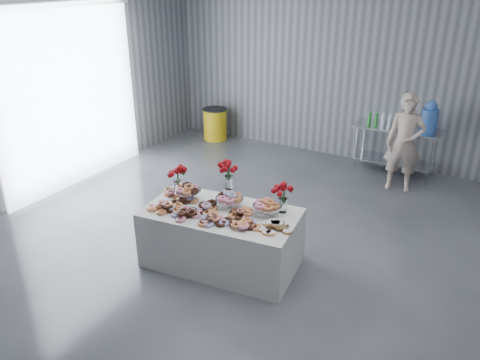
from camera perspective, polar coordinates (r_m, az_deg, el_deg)
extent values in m
plane|color=#36393E|center=(6.01, 0.45, -11.05)|extent=(9.00, 9.00, 0.00)
cube|color=gray|center=(9.22, 14.83, 14.25)|extent=(8.00, 0.04, 4.00)
cube|color=gray|center=(7.84, -26.38, 10.94)|extent=(0.04, 9.00, 4.00)
cube|color=white|center=(8.49, -20.06, 9.32)|extent=(0.05, 3.00, 3.00)
cylinder|color=silver|center=(8.24, -21.47, 19.73)|extent=(0.24, 3.00, 0.24)
cube|color=silver|center=(5.97, -2.27, -7.06)|extent=(2.00, 1.22, 0.75)
cube|color=silver|center=(8.91, 18.68, 5.99)|extent=(1.50, 0.60, 0.04)
cube|color=silver|center=(9.11, 18.16, 2.24)|extent=(1.40, 0.55, 0.03)
cylinder|color=silver|center=(8.95, 13.91, 3.61)|extent=(0.04, 0.04, 0.86)
cylinder|color=silver|center=(8.73, 22.06, 1.96)|extent=(0.04, 0.04, 0.86)
cylinder|color=silver|center=(9.41, 14.81, 4.52)|extent=(0.04, 0.04, 0.86)
cylinder|color=silver|center=(9.19, 22.58, 2.97)|extent=(0.04, 0.04, 0.86)
cylinder|color=silver|center=(6.10, -6.42, -1.80)|extent=(0.06, 0.06, 0.12)
cylinder|color=silver|center=(6.08, -6.45, -1.25)|extent=(0.36, 0.36, 0.01)
cylinder|color=silver|center=(5.86, -1.27, -2.82)|extent=(0.06, 0.06, 0.12)
cylinder|color=silver|center=(5.83, -1.28, -2.25)|extent=(0.36, 0.36, 0.01)
cylinder|color=silver|center=(5.69, 3.33, -3.71)|extent=(0.06, 0.06, 0.12)
cylinder|color=silver|center=(5.66, 3.35, -3.13)|extent=(0.36, 0.36, 0.01)
cylinder|color=white|center=(6.26, -7.59, -0.86)|extent=(0.11, 0.11, 0.18)
cylinder|color=#1E5919|center=(6.21, -7.65, 0.22)|extent=(0.04, 0.04, 0.18)
cylinder|color=white|center=(5.76, 5.25, -3.07)|extent=(0.11, 0.11, 0.18)
cylinder|color=#1E5919|center=(5.70, 5.30, -1.91)|extent=(0.04, 0.04, 0.18)
cylinder|color=silver|center=(6.05, -1.36, -1.73)|extent=(0.14, 0.14, 0.15)
cylinder|color=white|center=(5.98, -1.37, -0.31)|extent=(0.11, 0.11, 0.18)
cylinder|color=#1E5919|center=(5.93, -1.39, 0.83)|extent=(0.04, 0.04, 0.18)
cylinder|color=#4179DD|center=(8.77, 22.05, 6.74)|extent=(0.28, 0.28, 0.40)
sphere|color=#4179DD|center=(8.71, 22.31, 8.34)|extent=(0.20, 0.20, 0.20)
imported|color=#CC8C93|center=(8.30, 19.41, 4.27)|extent=(0.67, 0.49, 1.67)
cylinder|color=gold|center=(10.48, -3.06, 6.77)|extent=(0.51, 0.51, 0.68)
cylinder|color=black|center=(10.38, -3.10, 8.62)|extent=(0.55, 0.55, 0.02)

